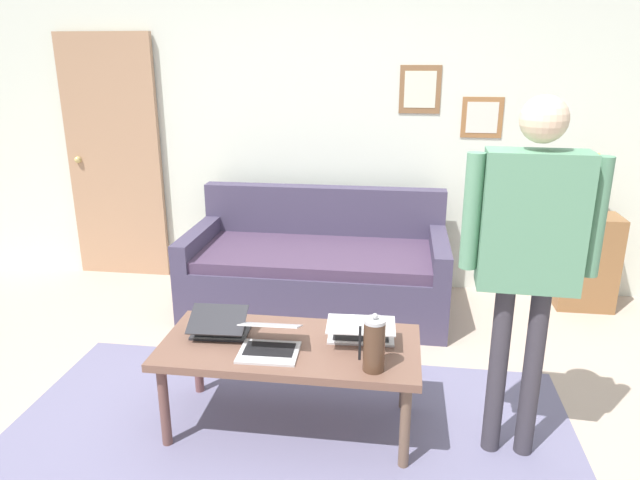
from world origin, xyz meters
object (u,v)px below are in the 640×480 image
Objects in this scene: laptop_left at (220,327)px; flower_vase at (596,194)px; couch at (317,271)px; interior_door at (114,159)px; coffee_table at (290,352)px; laptop_right at (270,343)px; french_press at (374,345)px; laptop_center at (361,332)px; person_standing at (530,239)px; side_shelf at (586,261)px.

laptop_left is 0.65× the size of flower_vase.
interior_door is at bearing -16.06° from couch.
coffee_table is 2.78× the size of flower_vase.
laptop_right is 0.53m from french_press.
flower_vase is at bearing -132.68° from laptop_center.
couch is (-1.82, 0.52, -0.72)m from interior_door.
person_standing is at bearing 127.05° from couch.
laptop_right is (0.01, 1.59, 0.22)m from couch.
couch is at bearing -101.68° from laptop_left.
laptop_left is (0.30, 1.45, 0.22)m from couch.
coffee_table is 4.26× the size of laptop_right.
person_standing is (-1.09, 0.05, 0.67)m from coffee_table.
french_press is 0.84m from person_standing.
couch is at bearing -73.06° from laptop_center.
coffee_table is (-0.08, 1.50, 0.13)m from couch.
side_shelf is at bearing 177.11° from interior_door.
interior_door is 3.86m from flower_vase.
interior_door is 3.64m from person_standing.
french_press is at bearing 155.26° from coffee_table.
laptop_center is 0.95m from person_standing.
side_shelf is at bearing -136.90° from coffee_table.
side_shelf is (-1.60, -1.74, -0.16)m from laptop_center.
couch is 2.14m from flower_vase.
coffee_table is 1.79× the size of side_shelf.
coffee_table is at bearing 43.10° from side_shelf.
person_standing is (-1.17, 1.55, 0.79)m from couch.
french_press is (-0.51, 1.70, 0.31)m from couch.
laptop_left is at bearing 37.33° from side_shelf.
person_standing is at bearing 65.36° from flower_vase.
couch is 6.28× the size of laptop_left.
couch is 1.80m from french_press.
couch is 6.71× the size of french_press.
french_press reaches higher than laptop_left.
interior_door reaches higher than french_press.
interior_door is at bearing -52.43° from laptop_left.
couch reaches higher than french_press.
laptop_left is 0.18× the size of person_standing.
laptop_center is 0.31m from french_press.
interior_door reaches higher than person_standing.
laptop_right is 0.65× the size of flower_vase.
coffee_table is 4.57× the size of french_press.
laptop_right is at bearing 46.59° from coffee_table.
laptop_center is at bearing -176.73° from laptop_left.
coffee_table is 1.28m from person_standing.
french_press is (-0.43, 0.20, 0.18)m from coffee_table.
person_standing reaches higher than laptop_right.
interior_door reaches higher than laptop_left.
flower_vase is (-2.03, -0.33, 0.59)m from couch.
laptop_right is at bearing -12.03° from french_press.
coffee_table is at bearing -24.74° from french_press.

